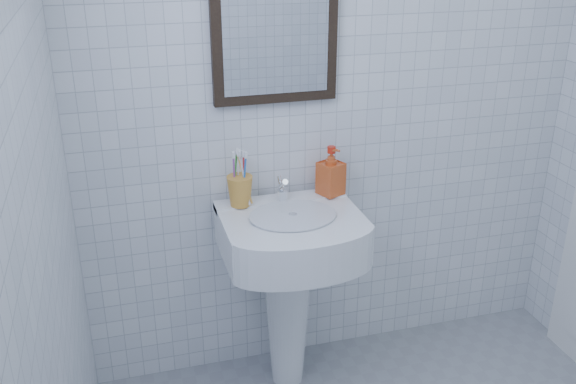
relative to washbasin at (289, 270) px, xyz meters
name	(u,v)px	position (x,y,z in m)	size (l,w,h in m)	color
wall_back	(337,94)	(0.27, 0.21, 0.68)	(2.20, 0.02, 2.50)	white
wall_left	(34,273)	(-0.83, -0.99, 0.68)	(0.02, 2.40, 2.50)	white
washbasin	(289,270)	(0.00, 0.00, 0.00)	(0.55, 0.41, 0.85)	white
faucet	(282,191)	(0.00, 0.10, 0.32)	(0.05, 0.10, 0.11)	white
toothbrush_cup	(240,191)	(-0.18, 0.10, 0.34)	(0.10, 0.10, 0.12)	gold
soap_dispenser	(331,171)	(0.22, 0.11, 0.38)	(0.09, 0.10, 0.21)	red
wall_mirror	(275,23)	(0.00, 0.19, 0.98)	(0.50, 0.04, 0.62)	black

